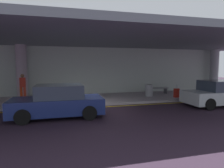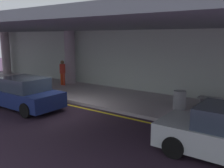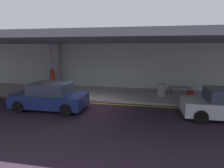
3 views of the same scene
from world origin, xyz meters
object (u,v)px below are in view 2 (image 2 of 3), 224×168
(bench_metal, at_px, (216,101))
(suitcase_upright_primary, at_px, (212,114))
(trash_bin_steel, at_px, (180,100))
(traveler_with_luggage, at_px, (63,71))
(car_navy, at_px, (24,94))
(support_column_far_left, at_px, (6,53))
(support_column_left_mid, at_px, (70,57))

(bench_metal, bearing_deg, suitcase_upright_primary, -80.44)
(trash_bin_steel, bearing_deg, traveler_with_luggage, 173.95)
(car_navy, height_order, trash_bin_steel, car_navy)
(support_column_far_left, relative_size, suitcase_upright_primary, 4.06)
(support_column_left_mid, relative_size, suitcase_upright_primary, 4.06)
(trash_bin_steel, bearing_deg, support_column_left_mid, 168.25)
(bench_metal, bearing_deg, support_column_left_mid, 175.74)
(support_column_left_mid, height_order, suitcase_upright_primary, support_column_left_mid)
(suitcase_upright_primary, bearing_deg, car_navy, -157.68)
(car_navy, height_order, traveler_with_luggage, traveler_with_luggage)
(support_column_far_left, height_order, bench_metal, support_column_far_left)
(suitcase_upright_primary, xyz_separation_m, trash_bin_steel, (-1.67, 0.93, 0.11))
(suitcase_upright_primary, bearing_deg, bench_metal, 102.62)
(support_column_left_mid, height_order, bench_metal, support_column_left_mid)
(support_column_far_left, relative_size, bench_metal, 2.28)
(car_navy, relative_size, suitcase_upright_primary, 4.56)
(car_navy, distance_m, trash_bin_steel, 7.34)
(car_navy, relative_size, trash_bin_steel, 4.82)
(support_column_far_left, xyz_separation_m, suitcase_upright_primary, (18.44, -2.75, -1.51))
(traveler_with_luggage, distance_m, suitcase_upright_primary, 10.44)
(bench_metal, xyz_separation_m, trash_bin_steel, (-1.34, -1.07, 0.07))
(support_column_far_left, distance_m, traveler_with_luggage, 8.28)
(support_column_left_mid, height_order, car_navy, support_column_left_mid)
(traveler_with_luggage, relative_size, trash_bin_steel, 1.98)
(traveler_with_luggage, height_order, bench_metal, traveler_with_luggage)
(support_column_far_left, bearing_deg, suitcase_upright_primary, -8.49)
(car_navy, bearing_deg, traveler_with_luggage, 118.34)
(bench_metal, height_order, trash_bin_steel, trash_bin_steel)
(traveler_with_luggage, bearing_deg, suitcase_upright_primary, 32.75)
(support_column_far_left, distance_m, trash_bin_steel, 16.92)
(traveler_with_luggage, bearing_deg, car_navy, -21.03)
(support_column_far_left, bearing_deg, car_navy, -27.96)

